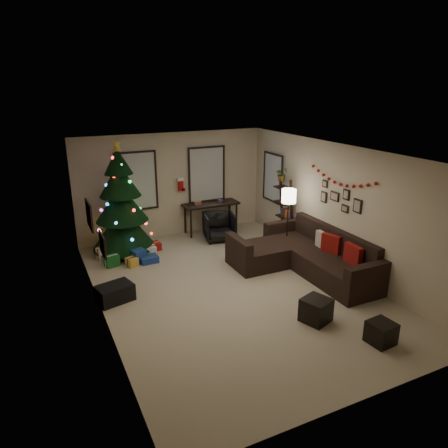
{
  "coord_description": "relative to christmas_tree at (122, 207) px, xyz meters",
  "views": [
    {
      "loc": [
        -3.37,
        -6.69,
        3.89
      ],
      "look_at": [
        0.1,
        0.6,
        1.15
      ],
      "focal_mm": 33.61,
      "sensor_mm": 36.0,
      "label": 1
    }
  ],
  "objects": [
    {
      "name": "bookshelf",
      "position": [
        3.81,
        -1.14,
        -0.31
      ],
      "size": [
        0.3,
        0.5,
        1.7
      ],
      "color": "black",
      "rests_on": "floor"
    },
    {
      "name": "stocking_right",
      "position": [
        1.7,
        0.62,
        0.24
      ],
      "size": [
        0.2,
        0.05,
        0.36
      ],
      "color": "#990F0C",
      "rests_on": "wall_back"
    },
    {
      "name": "wall_left",
      "position": [
        -0.99,
        -2.77,
        0.22
      ],
      "size": [
        0.0,
        7.0,
        7.0
      ],
      "primitive_type": "plane",
      "rotation": [
        1.57,
        0.0,
        1.57
      ],
      "color": "beige",
      "rests_on": "floor"
    },
    {
      "name": "wall_back",
      "position": [
        1.51,
        0.73,
        0.22
      ],
      "size": [
        5.0,
        0.0,
        5.0
      ],
      "primitive_type": "plane",
      "rotation": [
        1.57,
        0.0,
        0.0
      ],
      "color": "beige",
      "rests_on": "floor"
    },
    {
      "name": "ottoman_far",
      "position": [
        2.78,
        -5.42,
        -0.95
      ],
      "size": [
        0.41,
        0.41,
        0.36
      ],
      "primitive_type": "cube",
      "rotation": [
        0.0,
        0.0,
        0.09
      ],
      "color": "black",
      "rests_on": "floor"
    },
    {
      "name": "ceiling",
      "position": [
        1.51,
        -2.77,
        1.57
      ],
      "size": [
        7.0,
        7.0,
        0.0
      ],
      "primitive_type": "plane",
      "rotation": [
        3.14,
        0.0,
        0.0
      ],
      "color": "white",
      "rests_on": "floor"
    },
    {
      "name": "wall_right",
      "position": [
        4.01,
        -2.77,
        0.22
      ],
      "size": [
        0.0,
        7.0,
        7.0
      ],
      "primitive_type": "plane",
      "rotation": [
        1.57,
        0.0,
        -1.57
      ],
      "color": "beige",
      "rests_on": "floor"
    },
    {
      "name": "pillow_red_b",
      "position": [
        3.72,
        -3.0,
        -0.49
      ],
      "size": [
        0.23,
        0.44,
        0.43
      ],
      "primitive_type": "cube",
      "rotation": [
        0.0,
        0.0,
        0.29
      ],
      "color": "maroon",
      "rests_on": "sofa"
    },
    {
      "name": "art_abstract",
      "position": [
        -0.97,
        -3.24,
        0.38
      ],
      "size": [
        0.04,
        0.45,
        0.35
      ],
      "color": "black",
      "rests_on": "wall_left"
    },
    {
      "name": "art_map",
      "position": [
        -0.97,
        -1.97,
        0.5
      ],
      "size": [
        0.04,
        0.6,
        0.5
      ],
      "color": "black",
      "rests_on": "wall_left"
    },
    {
      "name": "window_right_wall",
      "position": [
        3.98,
        -0.22,
        0.37
      ],
      "size": [
        0.06,
        0.9,
        1.3
      ],
      "color": "#728CB2",
      "rests_on": "wall_right"
    },
    {
      "name": "desk_chair",
      "position": [
        2.41,
        -0.2,
        -0.77
      ],
      "size": [
        0.83,
        0.8,
        0.72
      ],
      "primitive_type": "imported",
      "rotation": [
        0.0,
        0.0,
        -0.24
      ],
      "color": "black",
      "rests_on": "floor"
    },
    {
      "name": "window_back_right",
      "position": [
        2.46,
        0.7,
        0.42
      ],
      "size": [
        1.05,
        0.06,
        1.5
      ],
      "color": "#728CB2",
      "rests_on": "wall_back"
    },
    {
      "name": "floor",
      "position": [
        1.51,
        -2.77,
        -1.13
      ],
      "size": [
        7.0,
        7.0,
        0.0
      ],
      "primitive_type": "plane",
      "color": "tan",
      "rests_on": "ground"
    },
    {
      "name": "potted_plant",
      "position": [
        3.81,
        -0.87,
        0.66
      ],
      "size": [
        0.49,
        0.46,
        0.45
      ],
      "primitive_type": "imported",
      "rotation": [
        0.0,
        0.0,
        0.31
      ],
      "color": "#4C4C4C",
      "rests_on": "bookshelf"
    },
    {
      "name": "gallery",
      "position": [
        3.99,
        -2.84,
        0.44
      ],
      "size": [
        0.03,
        1.25,
        0.54
      ],
      "color": "black",
      "rests_on": "wall_right"
    },
    {
      "name": "storage_bin",
      "position": [
        -0.71,
        -2.29,
        -0.97
      ],
      "size": [
        0.74,
        0.58,
        0.33
      ],
      "primitive_type": "cube",
      "rotation": [
        0.0,
        0.0,
        0.26
      ],
      "color": "black",
      "rests_on": "floor"
    },
    {
      "name": "pillow_cream",
      "position": [
        3.72,
        -2.71,
        -0.5
      ],
      "size": [
        0.13,
        0.38,
        0.37
      ],
      "primitive_type": "cube",
      "rotation": [
        0.0,
        0.0,
        -0.07
      ],
      "color": "#C1B49D",
      "rests_on": "sofa"
    },
    {
      "name": "sofa",
      "position": [
        3.31,
        -2.66,
        -0.83
      ],
      "size": [
        2.1,
        3.03,
        0.92
      ],
      "color": "black",
      "rests_on": "floor"
    },
    {
      "name": "christmas_tree",
      "position": [
        0.0,
        0.0,
        0.0
      ],
      "size": [
        1.47,
        1.47,
        2.73
      ],
      "rotation": [
        0.0,
        0.0,
        0.19
      ],
      "color": "black",
      "rests_on": "floor"
    },
    {
      "name": "wall_front",
      "position": [
        1.51,
        -6.27,
        0.22
      ],
      "size": [
        5.0,
        0.0,
        5.0
      ],
      "primitive_type": "plane",
      "rotation": [
        -1.57,
        0.0,
        0.0
      ],
      "color": "beige",
      "rests_on": "floor"
    },
    {
      "name": "ottoman_near",
      "position": [
        2.25,
        -4.46,
        -0.92
      ],
      "size": [
        0.55,
        0.55,
        0.41
      ],
      "primitive_type": "cube",
      "rotation": [
        0.0,
        0.0,
        0.33
      ],
      "color": "black",
      "rests_on": "floor"
    },
    {
      "name": "garland",
      "position": [
        3.96,
        -2.85,
        0.87
      ],
      "size": [
        0.08,
        1.9,
        0.3
      ],
      "primitive_type": null,
      "color": "#A5140C",
      "rests_on": "wall_right"
    },
    {
      "name": "stocking_left",
      "position": [
        1.37,
        0.77,
        0.37
      ],
      "size": [
        0.2,
        0.05,
        0.36
      ],
      "color": "#990F0C",
      "rests_on": "wall_back"
    },
    {
      "name": "floor_lamp",
      "position": [
        3.46,
        -1.74,
        0.19
      ],
      "size": [
        0.33,
        0.33,
        1.58
      ],
      "rotation": [
        0.0,
        0.0,
        -0.09
      ],
      "color": "black",
      "rests_on": "floor"
    },
    {
      "name": "window_back_left",
      "position": [
        0.56,
        0.7,
        0.42
      ],
      "size": [
        1.05,
        0.06,
        1.5
      ],
      "color": "#728CB2",
      "rests_on": "wall_back"
    },
    {
      "name": "desk",
      "position": [
        2.47,
        0.45,
        -0.41
      ],
      "size": [
        1.51,
        0.54,
        0.81
      ],
      "color": "black",
      "rests_on": "floor"
    },
    {
      "name": "pillow_red_a",
      "position": [
        3.72,
        -3.67,
        -0.49
      ],
      "size": [
        0.13,
        0.44,
        0.44
      ],
      "primitive_type": "cube",
      "rotation": [
        0.0,
        0.0,
        -0.04
      ],
      "color": "maroon",
      "rests_on": "sofa"
    },
    {
      "name": "presents",
      "position": [
        0.1,
        -0.48,
        -1.02
      ],
      "size": [
        1.5,
        1.14,
        0.3
      ],
      "rotation": [
        0.0,
        0.0,
        0.19
      ],
      "color": "silver",
      "rests_on": "floor"
    }
  ]
}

